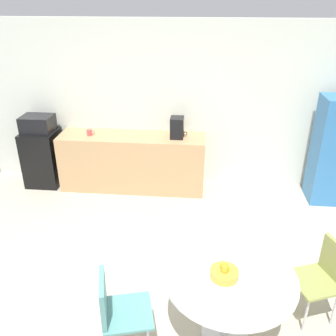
{
  "coord_description": "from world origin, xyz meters",
  "views": [
    {
      "loc": [
        0.56,
        -2.6,
        2.92
      ],
      "look_at": [
        0.17,
        1.45,
        0.95
      ],
      "focal_mm": 38.85,
      "sensor_mm": 36.0,
      "label": 1
    }
  ],
  "objects_px": {
    "microwave": "(38,124)",
    "round_table": "(229,286)",
    "mug_green": "(182,134)",
    "chair_teal": "(115,307)",
    "locker_cabinet": "(335,151)",
    "mini_fridge": "(43,158)",
    "fruit_bowl": "(224,272)",
    "coffee_maker": "(177,128)",
    "mug_white": "(90,132)",
    "chair_olive": "(325,273)"
  },
  "relations": [
    {
      "from": "locker_cabinet",
      "to": "coffee_maker",
      "type": "relative_size",
      "value": 5.06
    },
    {
      "from": "microwave",
      "to": "locker_cabinet",
      "type": "xyz_separation_m",
      "value": [
        4.57,
        -0.1,
        -0.24
      ]
    },
    {
      "from": "round_table",
      "to": "coffee_maker",
      "type": "xyz_separation_m",
      "value": [
        -0.67,
        2.8,
        0.46
      ]
    },
    {
      "from": "locker_cabinet",
      "to": "mug_green",
      "type": "relative_size",
      "value": 12.56
    },
    {
      "from": "microwave",
      "to": "chair_olive",
      "type": "height_order",
      "value": "microwave"
    },
    {
      "from": "mini_fridge",
      "to": "mug_green",
      "type": "relative_size",
      "value": 7.11
    },
    {
      "from": "chair_olive",
      "to": "coffee_maker",
      "type": "distance_m",
      "value": 2.97
    },
    {
      "from": "mug_white",
      "to": "round_table",
      "type": "bearing_deg",
      "value": -53.61
    },
    {
      "from": "microwave",
      "to": "round_table",
      "type": "bearing_deg",
      "value": -44.23
    },
    {
      "from": "locker_cabinet",
      "to": "coffee_maker",
      "type": "xyz_separation_m",
      "value": [
        -2.35,
        0.1,
        0.25
      ]
    },
    {
      "from": "mini_fridge",
      "to": "microwave",
      "type": "distance_m",
      "value": 0.59
    },
    {
      "from": "mug_green",
      "to": "chair_teal",
      "type": "bearing_deg",
      "value": -96.82
    },
    {
      "from": "chair_teal",
      "to": "locker_cabinet",
      "type": "bearing_deg",
      "value": 48.09
    },
    {
      "from": "mini_fridge",
      "to": "locker_cabinet",
      "type": "xyz_separation_m",
      "value": [
        4.57,
        -0.1,
        0.35
      ]
    },
    {
      "from": "round_table",
      "to": "mug_green",
      "type": "distance_m",
      "value": 2.92
    },
    {
      "from": "mini_fridge",
      "to": "chair_teal",
      "type": "distance_m",
      "value": 3.6
    },
    {
      "from": "microwave",
      "to": "fruit_bowl",
      "type": "height_order",
      "value": "microwave"
    },
    {
      "from": "mini_fridge",
      "to": "mug_white",
      "type": "xyz_separation_m",
      "value": [
        0.84,
        -0.04,
        0.49
      ]
    },
    {
      "from": "coffee_maker",
      "to": "mug_white",
      "type": "bearing_deg",
      "value": -178.2
    },
    {
      "from": "locker_cabinet",
      "to": "mug_green",
      "type": "distance_m",
      "value": 2.29
    },
    {
      "from": "locker_cabinet",
      "to": "fruit_bowl",
      "type": "xyz_separation_m",
      "value": [
        -1.74,
        -2.72,
        -0.04
      ]
    },
    {
      "from": "mini_fridge",
      "to": "fruit_bowl",
      "type": "height_order",
      "value": "mini_fridge"
    },
    {
      "from": "round_table",
      "to": "coffee_maker",
      "type": "relative_size",
      "value": 3.59
    },
    {
      "from": "chair_olive",
      "to": "mini_fridge",
      "type": "bearing_deg",
      "value": 147.24
    },
    {
      "from": "microwave",
      "to": "locker_cabinet",
      "type": "distance_m",
      "value": 4.57
    },
    {
      "from": "chair_olive",
      "to": "mug_white",
      "type": "bearing_deg",
      "value": 140.91
    },
    {
      "from": "fruit_bowl",
      "to": "mug_green",
      "type": "distance_m",
      "value": 2.91
    },
    {
      "from": "chair_olive",
      "to": "mug_white",
      "type": "relative_size",
      "value": 6.43
    },
    {
      "from": "round_table",
      "to": "fruit_bowl",
      "type": "bearing_deg",
      "value": -159.75
    },
    {
      "from": "fruit_bowl",
      "to": "mug_white",
      "type": "xyz_separation_m",
      "value": [
        -1.98,
        2.78,
        0.17
      ]
    },
    {
      "from": "microwave",
      "to": "mug_green",
      "type": "relative_size",
      "value": 3.72
    },
    {
      "from": "mini_fridge",
      "to": "coffee_maker",
      "type": "bearing_deg",
      "value": 0.0
    },
    {
      "from": "chair_olive",
      "to": "mug_green",
      "type": "bearing_deg",
      "value": 121.46
    },
    {
      "from": "mini_fridge",
      "to": "chair_olive",
      "type": "distance_m",
      "value": 4.53
    },
    {
      "from": "round_table",
      "to": "chair_teal",
      "type": "distance_m",
      "value": 1.0
    },
    {
      "from": "round_table",
      "to": "mug_white",
      "type": "distance_m",
      "value": 3.45
    },
    {
      "from": "chair_olive",
      "to": "mug_white",
      "type": "height_order",
      "value": "mug_white"
    },
    {
      "from": "mini_fridge",
      "to": "mug_white",
      "type": "height_order",
      "value": "mug_white"
    },
    {
      "from": "mini_fridge",
      "to": "mug_green",
      "type": "height_order",
      "value": "mug_green"
    },
    {
      "from": "locker_cabinet",
      "to": "fruit_bowl",
      "type": "distance_m",
      "value": 3.23
    },
    {
      "from": "mug_green",
      "to": "fruit_bowl",
      "type": "bearing_deg",
      "value": -79.3
    },
    {
      "from": "microwave",
      "to": "round_table",
      "type": "xyz_separation_m",
      "value": [
        2.88,
        -2.8,
        -0.45
      ]
    },
    {
      "from": "coffee_maker",
      "to": "microwave",
      "type": "bearing_deg",
      "value": 180.0
    },
    {
      "from": "chair_olive",
      "to": "fruit_bowl",
      "type": "relative_size",
      "value": 3.38
    },
    {
      "from": "round_table",
      "to": "fruit_bowl",
      "type": "height_order",
      "value": "fruit_bowl"
    },
    {
      "from": "chair_teal",
      "to": "fruit_bowl",
      "type": "height_order",
      "value": "fruit_bowl"
    },
    {
      "from": "chair_teal",
      "to": "fruit_bowl",
      "type": "distance_m",
      "value": 0.97
    },
    {
      "from": "fruit_bowl",
      "to": "mug_green",
      "type": "relative_size",
      "value": 1.9
    },
    {
      "from": "chair_olive",
      "to": "mug_green",
      "type": "distance_m",
      "value": 2.94
    },
    {
      "from": "mug_green",
      "to": "coffee_maker",
      "type": "bearing_deg",
      "value": -154.68
    }
  ]
}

